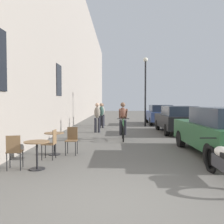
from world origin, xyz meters
The scene contains 16 objects.
ground_plane centered at (0.00, 0.00, 0.00)m, with size 88.00×88.00×0.00m, color #5B5954.
building_facade_left centered at (-3.45, 14.00, 6.03)m, with size 0.54×68.00×12.07m.
cafe_table_near centered at (-2.04, 2.13, 0.52)m, with size 0.64×0.64×0.72m.
cafe_chair_near_toward_street centered at (-2.60, 2.05, 0.52)m, with size 0.45×0.45×0.89m.
cafe_table_mid centered at (-2.06, 3.89, 0.52)m, with size 0.64×0.64×0.72m.
cafe_chair_mid_toward_street centered at (-1.98, 3.24, 0.52)m, with size 0.39×0.39×0.89m.
cafe_chair_mid_toward_wall centered at (-1.49, 3.96, 0.52)m, with size 0.38×0.38×0.89m.
cyclist_on_bicycle centered at (0.27, 7.15, 0.81)m, with size 0.52×1.76×1.74m.
pedestrian_near centered at (-1.12, 9.73, 0.94)m, with size 0.36×0.27×1.68m.
pedestrian_mid centered at (-1.05, 12.18, 0.93)m, with size 0.35×0.25×1.65m.
pedestrian_far centered at (-1.08, 13.78, 0.92)m, with size 0.34×0.24×1.63m.
street_lamp centered at (2.03, 13.51, 3.11)m, with size 0.32×0.32×4.90m.
parked_car_nearest centered at (3.28, 3.77, 0.81)m, with size 1.90×4.40×1.56m.
parked_car_second centered at (3.33, 9.64, 0.78)m, with size 1.80×4.25×1.51m.
parked_car_third centered at (3.28, 14.91, 0.78)m, with size 1.86×4.27×1.51m.
parked_motorcycle centered at (2.32, 1.26, 0.40)m, with size 0.62×2.15×0.92m.
Camera 1 is at (0.00, -4.01, 1.72)m, focal length 39.17 mm.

